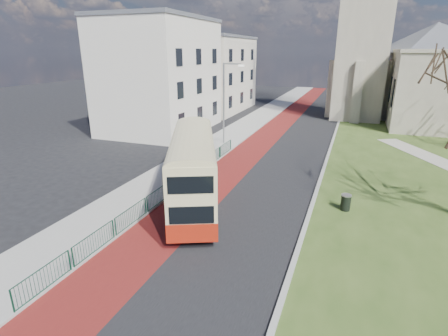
% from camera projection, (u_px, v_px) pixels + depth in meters
% --- Properties ---
extents(ground, '(160.00, 160.00, 0.00)m').
position_uv_depth(ground, '(185.00, 230.00, 18.98)').
color(ground, black).
rests_on(ground, ground).
extents(road_carriageway, '(9.00, 120.00, 0.01)m').
position_uv_depth(road_carriageway, '(284.00, 144.00, 36.22)').
color(road_carriageway, black).
rests_on(road_carriageway, ground).
extents(bus_lane, '(3.40, 120.00, 0.01)m').
position_uv_depth(bus_lane, '(259.00, 142.00, 37.12)').
color(bus_lane, '#591414').
rests_on(bus_lane, ground).
extents(pavement_west, '(4.00, 120.00, 0.12)m').
position_uv_depth(pavement_west, '(226.00, 139.00, 38.37)').
color(pavement_west, gray).
rests_on(pavement_west, ground).
extents(kerb_west, '(0.25, 120.00, 0.13)m').
position_uv_depth(kerb_west, '(243.00, 140.00, 37.70)').
color(kerb_west, '#999993').
rests_on(kerb_west, ground).
extents(kerb_east, '(0.25, 80.00, 0.13)m').
position_uv_depth(kerb_east, '(332.00, 143.00, 36.45)').
color(kerb_east, '#999993').
rests_on(kerb_east, ground).
extents(pedestrian_railing, '(0.07, 24.00, 1.12)m').
position_uv_depth(pedestrian_railing, '(172.00, 188.00, 23.33)').
color(pedestrian_railing, '#0D3D27').
rests_on(pedestrian_railing, ground).
extents(gothic_church, '(16.38, 18.00, 40.00)m').
position_uv_depth(gothic_church, '(404.00, 18.00, 44.33)').
color(gothic_church, gray).
rests_on(gothic_church, ground).
extents(street_block_near, '(10.30, 14.30, 13.00)m').
position_uv_depth(street_block_near, '(160.00, 75.00, 41.07)').
color(street_block_near, silver).
rests_on(street_block_near, ground).
extents(street_block_far, '(10.30, 16.30, 11.50)m').
position_uv_depth(street_block_far, '(212.00, 74.00, 55.51)').
color(street_block_far, beige).
rests_on(street_block_far, ground).
extents(streetlamp, '(2.13, 0.18, 8.00)m').
position_uv_depth(streetlamp, '(225.00, 99.00, 34.93)').
color(streetlamp, gray).
rests_on(streetlamp, pavement_west).
extents(bus, '(6.67, 10.77, 4.47)m').
position_uv_depth(bus, '(193.00, 167.00, 21.13)').
color(bus, maroon).
rests_on(bus, ground).
extents(litter_bin, '(0.72, 0.72, 1.00)m').
position_uv_depth(litter_bin, '(346.00, 202.00, 21.08)').
color(litter_bin, black).
rests_on(litter_bin, grass_green).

